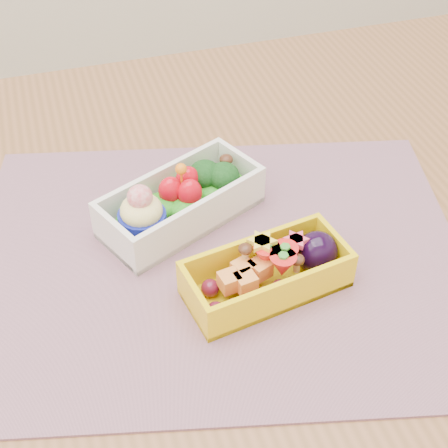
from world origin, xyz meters
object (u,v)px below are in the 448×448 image
object	(u,v)px
placemat	(218,258)
bento_white	(180,202)
bento_yellow	(270,272)
table	(208,305)

from	to	relation	value
placemat	bento_white	distance (m)	0.07
placemat	bento_white	xyz separation A→B (m)	(-0.02, 0.07, 0.02)
placemat	bento_yellow	world-z (taller)	bento_yellow
table	bento_yellow	xyz separation A→B (m)	(0.04, -0.08, 0.12)
bento_white	table	bearing A→B (deg)	-90.90
placemat	bento_yellow	size ratio (longest dim) A/B	3.03
table	placemat	xyz separation A→B (m)	(0.00, -0.03, 0.10)
table	bento_white	xyz separation A→B (m)	(-0.02, 0.04, 0.13)
table	bento_white	world-z (taller)	bento_white
table	bento_white	distance (m)	0.13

